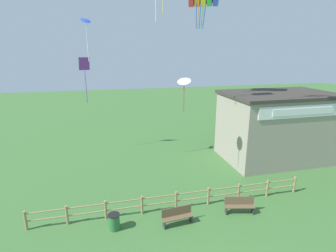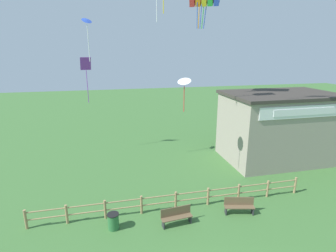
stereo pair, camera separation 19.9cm
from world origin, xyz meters
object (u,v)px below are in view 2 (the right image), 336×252
object	(u,v)px
park_bench_by_building	(239,205)
kite_blue_delta	(87,25)
kite_purple_streamer	(86,70)
trash_bin	(113,221)
kite_white_delta	(184,82)
park_bench_near_fence	(176,216)
seaside_building	(278,126)

from	to	relation	value
park_bench_by_building	kite_blue_delta	distance (m)	15.40
kite_purple_streamer	park_bench_by_building	bearing A→B (deg)	-54.29
trash_bin	kite_blue_delta	bearing A→B (deg)	96.96
park_bench_by_building	kite_white_delta	distance (m)	8.01
park_bench_near_fence	kite_purple_streamer	world-z (taller)	kite_purple_streamer
park_bench_near_fence	kite_white_delta	world-z (taller)	kite_white_delta
seaside_building	kite_purple_streamer	distance (m)	16.95
park_bench_by_building	kite_blue_delta	size ratio (longest dim) A/B	0.58
seaside_building	kite_blue_delta	world-z (taller)	kite_blue_delta
seaside_building	kite_white_delta	bearing A→B (deg)	-163.93
kite_purple_streamer	kite_blue_delta	world-z (taller)	kite_blue_delta
park_bench_near_fence	park_bench_by_building	xyz separation A→B (m)	(3.72, 0.15, 0.00)
park_bench_by_building	trash_bin	bearing A→B (deg)	178.23
seaside_building	park_bench_near_fence	bearing A→B (deg)	-147.20
seaside_building	kite_blue_delta	size ratio (longest dim) A/B	2.99
kite_white_delta	seaside_building	bearing A→B (deg)	16.07
seaside_building	kite_blue_delta	bearing A→B (deg)	173.73
seaside_building	park_bench_by_building	size ratio (longest dim) A/B	5.17
kite_blue_delta	trash_bin	bearing A→B (deg)	-83.04
park_bench_near_fence	kite_blue_delta	bearing A→B (deg)	116.76
park_bench_by_building	kite_purple_streamer	world-z (taller)	kite_purple_streamer
park_bench_near_fence	trash_bin	xyz separation A→B (m)	(-3.28, 0.37, -0.07)
kite_purple_streamer	kite_blue_delta	bearing A→B (deg)	-81.01
park_bench_by_building	trash_bin	distance (m)	7.01
kite_blue_delta	kite_purple_streamer	bearing A→B (deg)	98.99
seaside_building	park_bench_near_fence	distance (m)	12.84
park_bench_by_building	kite_purple_streamer	distance (m)	16.24
trash_bin	kite_purple_streamer	world-z (taller)	kite_purple_streamer
seaside_building	park_bench_by_building	xyz separation A→B (m)	(-6.89, -6.68, -2.35)
kite_blue_delta	seaside_building	bearing A→B (deg)	-6.27
park_bench_near_fence	seaside_building	bearing A→B (deg)	32.80
park_bench_near_fence	kite_purple_streamer	size ratio (longest dim) A/B	0.44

